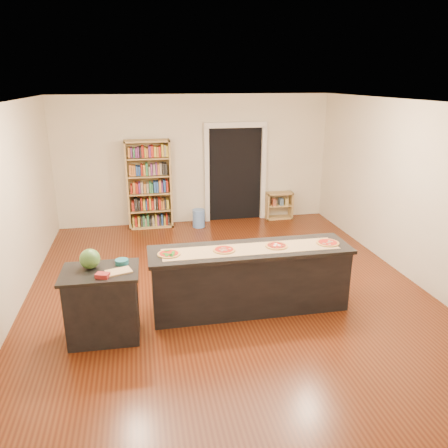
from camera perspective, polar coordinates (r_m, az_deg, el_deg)
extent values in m
cube|color=beige|center=(6.34, 0.35, 2.87)|extent=(6.00, 7.00, 2.80)
cube|color=#58250F|center=(6.85, 0.33, -8.47)|extent=(6.00, 7.00, 0.01)
cube|color=white|center=(6.11, 0.38, 15.59)|extent=(6.00, 7.00, 0.01)
cube|color=black|center=(9.92, 1.45, 6.50)|extent=(1.20, 0.02, 2.10)
cube|color=silver|center=(9.75, -2.25, 6.29)|extent=(0.10, 0.08, 2.10)
cube|color=silver|center=(10.03, 5.15, 6.57)|extent=(0.10, 0.08, 2.10)
cube|color=silver|center=(9.70, 1.56, 12.81)|extent=(1.40, 0.08, 0.12)
cube|color=black|center=(6.14, 3.38, -7.35)|extent=(2.69, 0.67, 0.86)
cube|color=black|center=(5.96, 3.46, -3.40)|extent=(2.77, 0.75, 0.05)
cube|color=black|center=(5.69, -15.51, -10.26)|extent=(0.84, 0.59, 0.87)
cube|color=black|center=(5.49, -15.91, -6.08)|extent=(0.92, 0.67, 0.04)
cube|color=tan|center=(9.51, -9.75, 5.10)|extent=(0.95, 0.34, 1.90)
cube|color=tan|center=(10.20, 7.19, 2.43)|extent=(0.62, 0.27, 0.62)
cylinder|color=#5E89D1|center=(9.58, -3.32, 0.76)|extent=(0.27, 0.27, 0.39)
cube|color=#A38354|center=(5.92, 3.53, -3.26)|extent=(2.40, 0.44, 0.00)
sphere|color=#144214|center=(5.53, -17.12, -4.38)|extent=(0.25, 0.25, 0.25)
cube|color=tan|center=(5.37, -13.60, -6.05)|extent=(0.34, 0.27, 0.02)
cube|color=maroon|center=(5.28, -15.58, -6.49)|extent=(0.18, 0.15, 0.05)
cylinder|color=#195966|center=(5.58, -13.21, -4.84)|extent=(0.16, 0.16, 0.06)
cylinder|color=#B38E44|center=(5.77, -7.20, -3.90)|extent=(0.32, 0.32, 0.02)
cylinder|color=#A5190C|center=(5.76, -7.21, -3.81)|extent=(0.26, 0.26, 0.00)
cylinder|color=#B38E44|center=(5.85, 0.01, -3.40)|extent=(0.32, 0.32, 0.02)
cylinder|color=#A5190C|center=(5.85, 0.01, -3.32)|extent=(0.26, 0.26, 0.00)
cylinder|color=#B38E44|center=(6.04, 6.87, -2.83)|extent=(0.30, 0.30, 0.02)
cylinder|color=#A5190C|center=(6.03, 6.87, -2.75)|extent=(0.24, 0.24, 0.00)
cylinder|color=#B38E44|center=(6.27, 13.38, -2.40)|extent=(0.31, 0.31, 0.02)
cylinder|color=#A5190C|center=(6.27, 13.39, -2.33)|extent=(0.25, 0.25, 0.00)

